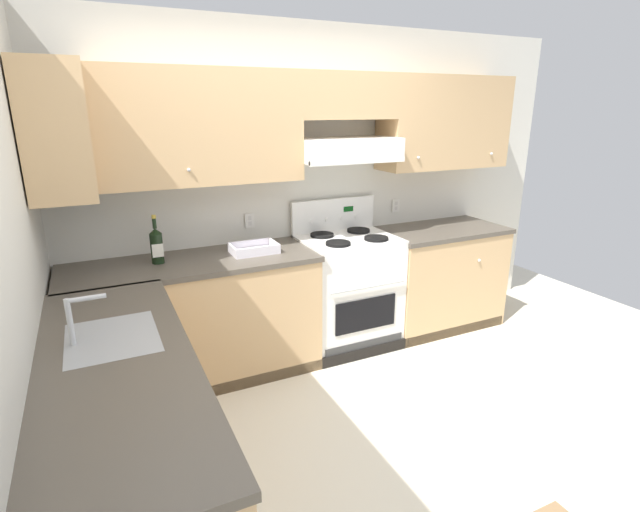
# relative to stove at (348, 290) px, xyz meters

# --- Properties ---
(ground_plane) EXTENTS (7.04, 7.04, 0.00)m
(ground_plane) POSITION_rel_stove_xyz_m (-0.57, -1.25, -0.48)
(ground_plane) COLOR beige
(wall_back) EXTENTS (4.68, 0.57, 2.55)m
(wall_back) POSITION_rel_stove_xyz_m (-0.16, 0.27, 1.00)
(wall_back) COLOR silver
(wall_back) RESTS_ON ground_plane
(wall_left) EXTENTS (0.47, 4.00, 2.55)m
(wall_left) POSITION_rel_stove_xyz_m (-2.16, -1.02, 0.86)
(wall_left) COLOR silver
(wall_left) RESTS_ON ground_plane
(counter_back_run) EXTENTS (3.60, 0.65, 0.91)m
(counter_back_run) POSITION_rel_stove_xyz_m (-0.39, -0.01, -0.03)
(counter_back_run) COLOR tan
(counter_back_run) RESTS_ON ground_plane
(counter_left_run) EXTENTS (0.63, 1.91, 1.13)m
(counter_left_run) POSITION_rel_stove_xyz_m (-1.81, -1.25, -0.02)
(counter_left_run) COLOR tan
(counter_left_run) RESTS_ON ground_plane
(stove) EXTENTS (0.76, 0.62, 1.20)m
(stove) POSITION_rel_stove_xyz_m (0.00, 0.00, 0.00)
(stove) COLOR white
(stove) RESTS_ON ground_plane
(wine_bottle) EXTENTS (0.08, 0.09, 0.33)m
(wine_bottle) POSITION_rel_stove_xyz_m (-1.46, 0.04, 0.56)
(wine_bottle) COLOR black
(wine_bottle) RESTS_ON counter_back_run
(bowl) EXTENTS (0.33, 0.23, 0.07)m
(bowl) POSITION_rel_stove_xyz_m (-0.79, -0.00, 0.45)
(bowl) COLOR silver
(bowl) RESTS_ON counter_back_run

